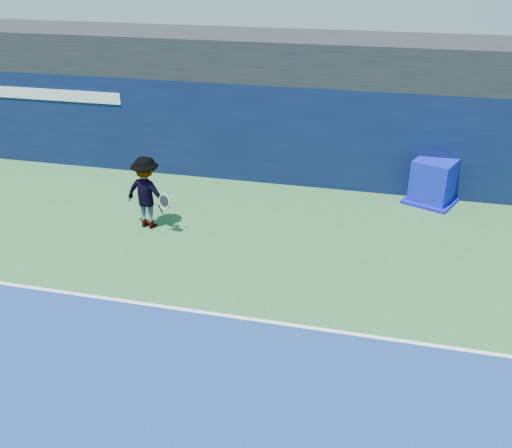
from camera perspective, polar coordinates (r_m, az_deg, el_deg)
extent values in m
plane|color=#2C6332|center=(9.61, -12.18, -18.63)|extent=(80.00, 80.00, 0.00)
cube|color=white|center=(11.71, -6.03, -8.67)|extent=(24.00, 0.10, 0.01)
cube|color=black|center=(18.07, 2.59, 16.49)|extent=(36.00, 3.00, 1.20)
cube|color=#091435|center=(17.61, 1.80, 9.20)|extent=(36.00, 1.00, 3.00)
cube|color=white|center=(19.55, -19.48, 12.07)|extent=(4.50, 0.04, 0.35)
cube|color=#0C15AB|center=(16.93, 17.31, 4.13)|extent=(1.37, 1.37, 1.26)
cube|color=#0F0CAA|center=(17.15, 17.05, 2.32)|extent=(1.71, 1.71, 0.08)
imported|color=silver|center=(14.84, -10.86, 3.11)|extent=(1.34, 0.91, 1.91)
cylinder|color=black|center=(14.59, -9.53, 1.49)|extent=(0.09, 0.17, 0.30)
torus|color=silver|center=(14.39, -9.16, 2.26)|extent=(0.35, 0.20, 0.34)
cylinder|color=black|center=(14.39, -9.16, 2.26)|extent=(0.29, 0.15, 0.29)
sphere|color=#CAEF1A|center=(14.40, -8.37, 2.73)|extent=(0.07, 0.07, 0.07)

